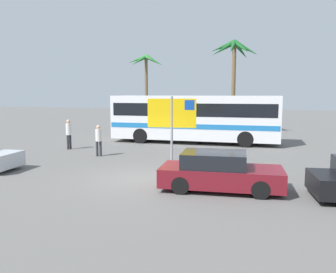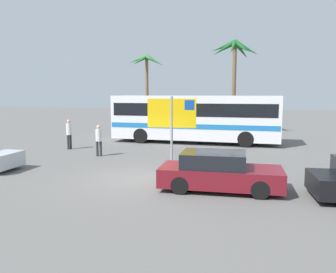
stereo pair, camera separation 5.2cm
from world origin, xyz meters
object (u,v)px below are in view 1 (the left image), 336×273
at_px(ferry_sign, 173,116).
at_px(pedestrian_crossing_lot, 99,138).
at_px(bus_front_coach, 194,116).
at_px(car_maroon, 219,172).
at_px(pedestrian_by_bus, 69,132).

relative_size(ferry_sign, pedestrian_crossing_lot, 1.92).
bearing_deg(pedestrian_crossing_lot, bus_front_coach, -55.33).
bearing_deg(pedestrian_crossing_lot, car_maroon, -147.65).
xyz_separation_m(bus_front_coach, pedestrian_by_bus, (-6.76, -4.66, -0.72)).
relative_size(bus_front_coach, pedestrian_by_bus, 6.22).
xyz_separation_m(pedestrian_crossing_lot, pedestrian_by_bus, (-2.74, 1.63, 0.08)).
xyz_separation_m(ferry_sign, pedestrian_by_bus, (-7.20, 3.20, -1.27)).
xyz_separation_m(bus_front_coach, ferry_sign, (0.44, -7.86, 0.54)).
xyz_separation_m(car_maroon, pedestrian_by_bus, (-9.65, 6.44, 0.42)).
relative_size(ferry_sign, pedestrian_by_bus, 1.79).
relative_size(car_maroon, pedestrian_by_bus, 2.38).
height_order(ferry_sign, pedestrian_crossing_lot, ferry_sign).
height_order(bus_front_coach, pedestrian_crossing_lot, bus_front_coach).
xyz_separation_m(ferry_sign, car_maroon, (2.46, -3.24, -1.69)).
xyz_separation_m(bus_front_coach, car_maroon, (2.90, -11.10, -1.15)).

